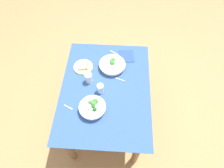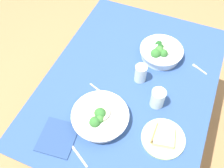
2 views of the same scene
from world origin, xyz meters
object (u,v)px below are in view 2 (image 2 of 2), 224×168
(water_glass_side, at_px, (158,98))
(fork_by_near_bowl, at_px, (199,69))
(broccoli_bowl_far, at_px, (161,52))
(bread_side_plate, at_px, (163,138))
(fork_by_far_bowl, at_px, (98,89))
(broccoli_bowl_near, at_px, (100,117))
(water_glass_center, at_px, (141,73))
(table_knife_left, at_px, (76,151))
(napkin_folded_upper, at_px, (58,137))

(water_glass_side, distance_m, fork_by_near_bowl, 0.35)
(broccoli_bowl_far, bearing_deg, bread_side_plate, 18.00)
(bread_side_plate, relative_size, fork_by_far_bowl, 2.07)
(broccoli_bowl_far, distance_m, bread_side_plate, 0.52)
(broccoli_bowl_far, distance_m, broccoli_bowl_near, 0.54)
(water_glass_center, height_order, fork_by_near_bowl, water_glass_center)
(water_glass_side, xyz_separation_m, fork_by_near_bowl, (-0.31, 0.16, -0.05))
(water_glass_side, distance_m, table_knife_left, 0.47)
(fork_by_near_bowl, bearing_deg, napkin_folded_upper, 77.27)
(table_knife_left, height_order, napkin_folded_upper, napkin_folded_upper)
(bread_side_plate, height_order, water_glass_center, water_glass_center)
(water_glass_center, height_order, fork_by_far_bowl, water_glass_center)
(water_glass_center, distance_m, napkin_folded_upper, 0.54)
(fork_by_far_bowl, bearing_deg, napkin_folded_upper, -80.78)
(bread_side_plate, relative_size, fork_by_near_bowl, 2.26)
(bread_side_plate, height_order, fork_by_near_bowl, bread_side_plate)
(bread_side_plate, relative_size, water_glass_center, 1.99)
(water_glass_side, relative_size, fork_by_near_bowl, 1.15)
(water_glass_side, xyz_separation_m, napkin_folded_upper, (0.36, -0.37, -0.05))
(broccoli_bowl_far, bearing_deg, water_glass_side, 13.43)
(bread_side_plate, distance_m, water_glass_center, 0.36)
(broccoli_bowl_near, bearing_deg, water_glass_side, 131.02)
(bread_side_plate, bearing_deg, broccoli_bowl_far, -162.00)
(bread_side_plate, xyz_separation_m, water_glass_center, (-0.29, -0.21, 0.04))
(broccoli_bowl_far, height_order, water_glass_side, water_glass_side)
(water_glass_side, xyz_separation_m, fork_by_far_bowl, (0.04, -0.31, -0.05))
(broccoli_bowl_far, relative_size, bread_side_plate, 1.20)
(bread_side_plate, bearing_deg, fork_by_near_bowl, 171.69)
(water_glass_center, height_order, table_knife_left, water_glass_center)
(bread_side_plate, xyz_separation_m, table_knife_left, (0.21, -0.35, -0.01))
(water_glass_center, bearing_deg, table_knife_left, -14.91)
(water_glass_side, relative_size, table_knife_left, 0.58)
(fork_by_far_bowl, xyz_separation_m, napkin_folded_upper, (0.32, -0.06, 0.00))
(broccoli_bowl_far, height_order, table_knife_left, broccoli_bowl_far)
(bread_side_plate, bearing_deg, water_glass_side, -154.26)
(table_knife_left, bearing_deg, water_glass_side, -94.60)
(broccoli_bowl_far, distance_m, fork_by_far_bowl, 0.43)
(broccoli_bowl_far, height_order, water_glass_center, water_glass_center)
(broccoli_bowl_near, xyz_separation_m, water_glass_center, (-0.31, 0.10, 0.02))
(table_knife_left, bearing_deg, water_glass_center, -75.19)
(bread_side_plate, xyz_separation_m, fork_by_near_bowl, (-0.49, 0.07, -0.01))
(water_glass_side, distance_m, fork_by_far_bowl, 0.32)
(water_glass_side, bearing_deg, broccoli_bowl_far, -166.57)
(bread_side_plate, bearing_deg, napkin_folded_upper, -68.09)
(broccoli_bowl_far, bearing_deg, water_glass_center, -14.98)
(water_glass_center, distance_m, water_glass_side, 0.17)
(broccoli_bowl_far, bearing_deg, napkin_folded_upper, -23.75)
(fork_by_near_bowl, bearing_deg, table_knife_left, 84.56)
(water_glass_side, relative_size, napkin_folded_upper, 0.59)
(broccoli_bowl_near, xyz_separation_m, bread_side_plate, (-0.02, 0.31, -0.02))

